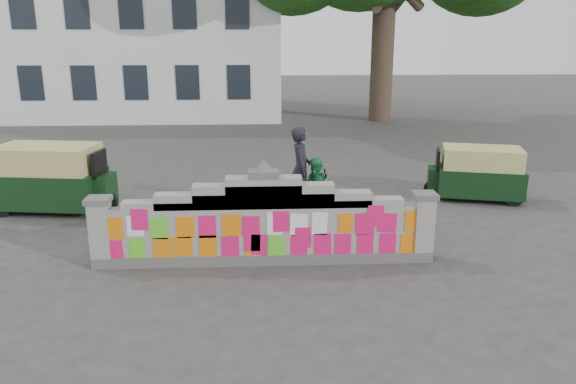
# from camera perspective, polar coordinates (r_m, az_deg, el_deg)

# --- Properties ---
(ground) EXTENTS (100.00, 100.00, 0.00)m
(ground) POSITION_cam_1_polar(r_m,az_deg,el_deg) (10.80, -2.40, -7.11)
(ground) COLOR #383533
(ground) RESTS_ON ground
(parapet_wall) EXTENTS (6.48, 0.44, 2.01)m
(parapet_wall) POSITION_cam_1_polar(r_m,az_deg,el_deg) (10.53, -2.45, -3.36)
(parapet_wall) COLOR #4C4C49
(parapet_wall) RESTS_ON ground
(building) EXTENTS (16.00, 10.00, 8.90)m
(building) POSITION_cam_1_polar(r_m,az_deg,el_deg) (32.68, -15.74, 14.89)
(building) COLOR silver
(building) RESTS_ON ground
(cyclist_bike) EXTENTS (2.18, 0.85, 1.13)m
(cyclist_bike) POSITION_cam_1_polar(r_m,az_deg,el_deg) (13.16, 1.27, -0.27)
(cyclist_bike) COLOR black
(cyclist_bike) RESTS_ON ground
(cyclist_rider) EXTENTS (0.49, 0.72, 1.91)m
(cyclist_rider) POSITION_cam_1_polar(r_m,az_deg,el_deg) (13.05, 1.28, 1.39)
(cyclist_rider) COLOR black
(cyclist_rider) RESTS_ON ground
(pedestrian) EXTENTS (0.82, 0.88, 1.45)m
(pedestrian) POSITION_cam_1_polar(r_m,az_deg,el_deg) (13.02, 2.85, 0.30)
(pedestrian) COLOR #278F4A
(pedestrian) RESTS_ON ground
(rickshaw_left) EXTENTS (3.01, 1.69, 1.62)m
(rickshaw_left) POSITION_cam_1_polar(r_m,az_deg,el_deg) (14.78, -22.89, 1.38)
(rickshaw_left) COLOR black
(rickshaw_left) RESTS_ON ground
(rickshaw_right) EXTENTS (2.56, 1.66, 1.37)m
(rickshaw_right) POSITION_cam_1_polar(r_m,az_deg,el_deg) (15.45, 18.75, 1.88)
(rickshaw_right) COLOR black
(rickshaw_right) RESTS_ON ground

